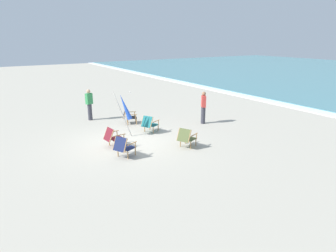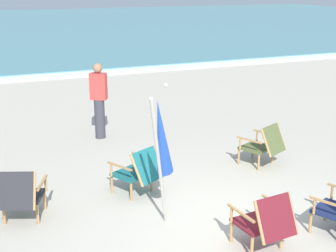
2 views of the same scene
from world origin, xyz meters
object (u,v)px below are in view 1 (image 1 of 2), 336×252
person_near_chairs (89,104)px  beach_chair_back_right (113,137)px  beach_chair_front_right (149,123)px  person_by_waterline (203,107)px  umbrella_furled_blue (125,107)px  beach_chair_back_left (186,137)px  beach_chair_front_left (129,115)px  beach_chair_mid_center (124,146)px

person_near_chairs → beach_chair_back_right: bearing=-6.8°
beach_chair_front_right → person_by_waterline: 3.04m
person_by_waterline → umbrella_furled_blue: bearing=-93.0°
beach_chair_back_right → person_near_chairs: person_near_chairs is taller
beach_chair_back_left → beach_chair_front_right: size_ratio=0.97×
beach_chair_front_right → person_by_waterline: person_by_waterline is taller
umbrella_furled_blue → person_by_waterline: umbrella_furled_blue is taller
person_by_waterline → person_near_chairs: bearing=-128.8°
beach_chair_front_left → beach_chair_mid_center: bearing=-27.3°
beach_chair_front_right → beach_chair_front_left: (-1.81, -0.20, 0.01)m
umbrella_furled_blue → person_near_chairs: bearing=-172.5°
beach_chair_back_right → beach_chair_front_left: (-2.73, 1.94, 0.00)m
beach_chair_back_left → person_near_chairs: 6.37m
beach_chair_back_left → umbrella_furled_blue: umbrella_furled_blue is taller
umbrella_furled_blue → person_by_waterline: (0.22, 4.16, -0.47)m
beach_chair_mid_center → beach_chair_front_left: beach_chair_front_left is taller
beach_chair_mid_center → beach_chair_front_left: bearing=152.7°
beach_chair_mid_center → umbrella_furled_blue: bearing=153.8°
beach_chair_front_right → beach_chair_mid_center: bearing=-46.4°
beach_chair_mid_center → umbrella_furled_blue: 2.60m
beach_chair_front_left → person_near_chairs: size_ratio=0.52×
beach_chair_mid_center → beach_chair_front_left: size_ratio=1.04×
beach_chair_back_left → beach_chair_mid_center: (-0.38, -2.51, 0.00)m
beach_chair_front_left → umbrella_furled_blue: 2.17m
beach_chair_front_left → person_by_waterline: bearing=58.5°
beach_chair_front_left → person_near_chairs: person_near_chairs is taller
person_near_chairs → beach_chair_front_right: bearing=24.2°
beach_chair_back_right → person_by_waterline: (-0.77, 5.15, 0.41)m
beach_chair_front_right → person_near_chairs: bearing=-155.8°
beach_chair_back_right → person_by_waterline: 5.23m
beach_chair_back_right → beach_chair_back_left: beach_chair_back_right is taller
umbrella_furled_blue → person_by_waterline: bearing=87.0°
beach_chair_front_right → beach_chair_back_right: bearing=-66.8°
beach_chair_mid_center → beach_chair_back_left: bearing=81.4°
beach_chair_back_right → umbrella_furled_blue: bearing=134.9°
beach_chair_mid_center → beach_chair_front_right: beach_chair_mid_center is taller
umbrella_furled_blue → beach_chair_mid_center: bearing=-26.2°
beach_chair_front_left → person_near_chairs: 2.28m
beach_chair_mid_center → beach_chair_front_left: 4.43m
beach_chair_mid_center → umbrella_furled_blue: umbrella_furled_blue is taller
umbrella_furled_blue → beach_chair_front_right: bearing=86.5°
beach_chair_back_left → beach_chair_front_right: beach_chair_back_left is taller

